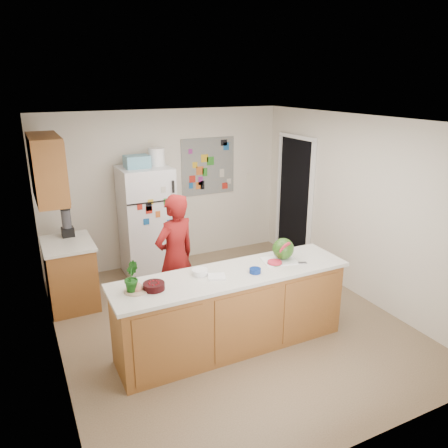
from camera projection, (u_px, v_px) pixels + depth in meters
name	position (u px, v px, depth m)	size (l,w,h in m)	color
floor	(228.00, 322.00, 5.56)	(4.00, 4.50, 0.02)	brown
wall_back	(166.00, 188.00, 7.09)	(4.00, 0.02, 2.50)	beige
wall_left	(47.00, 257.00, 4.32)	(0.02, 4.50, 2.50)	beige
wall_right	(358.00, 208.00, 6.01)	(0.02, 4.50, 2.50)	beige
ceiling	(228.00, 120.00, 4.77)	(4.00, 4.50, 0.02)	white
doorway	(295.00, 199.00, 7.31)	(0.03, 0.85, 2.04)	black
peninsula_base	(232.00, 312.00, 4.91)	(2.60, 0.62, 0.88)	brown
peninsula_top	(232.00, 275.00, 4.77)	(2.68, 0.70, 0.04)	silver
side_counter_base	(71.00, 275.00, 5.86)	(0.60, 0.80, 0.86)	brown
side_counter_top	(67.00, 244.00, 5.72)	(0.64, 0.84, 0.04)	silver
upper_cabinets	(47.00, 168.00, 5.31)	(0.35, 1.00, 0.80)	brown
refrigerator	(147.00, 222.00, 6.70)	(0.75, 0.70, 1.70)	silver
fridge_top_bin	(137.00, 162.00, 6.37)	(0.35, 0.28, 0.18)	#5999B2
photo_collage	(208.00, 166.00, 7.29)	(0.95, 0.01, 0.95)	slate
person	(176.00, 257.00, 5.45)	(0.59, 0.39, 1.63)	maroon
blender_appliance	(67.00, 223.00, 5.88)	(0.12, 0.12, 0.38)	black
cutting_board	(279.00, 261.00, 5.07)	(0.39, 0.29, 0.01)	silver
watermelon	(283.00, 249.00, 5.07)	(0.25, 0.25, 0.25)	#305B12
watermelon_slice	(275.00, 262.00, 4.98)	(0.16, 0.16, 0.02)	red
cherry_bowl	(154.00, 286.00, 4.37)	(0.22, 0.22, 0.07)	black
white_bowl	(200.00, 272.00, 4.71)	(0.17, 0.17, 0.06)	white
cobalt_bowl	(255.00, 271.00, 4.76)	(0.13, 0.13, 0.05)	navy
plate	(137.00, 290.00, 4.35)	(0.25, 0.25, 0.02)	beige
paper_towel	(217.00, 277.00, 4.65)	(0.18, 0.16, 0.02)	silver
keys	(302.00, 263.00, 5.00)	(0.10, 0.04, 0.01)	gray
potted_plant	(131.00, 277.00, 4.29)	(0.17, 0.14, 0.31)	#184415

